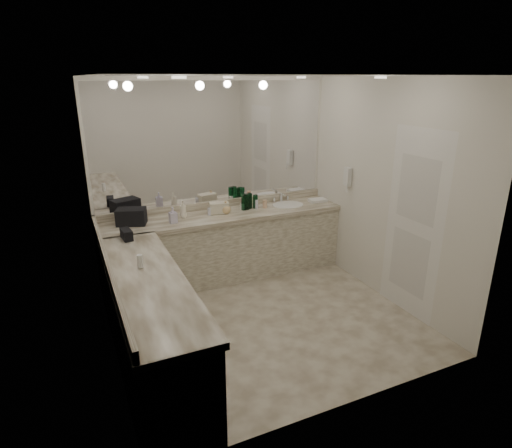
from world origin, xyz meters
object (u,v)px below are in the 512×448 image
wall_phone (347,177)px  soap_bottle_c (226,207)px  soap_bottle_a (183,209)px  soap_bottle_b (173,215)px  hand_towel (318,200)px  black_toiletry_bag (131,217)px  cream_cosmetic_case (219,208)px  sink (288,205)px

wall_phone → soap_bottle_c: 1.65m
soap_bottle_a → soap_bottle_b: size_ratio=1.10×
wall_phone → hand_towel: size_ratio=1.00×
black_toiletry_bag → soap_bottle_a: bearing=0.7°
soap_bottle_a → cream_cosmetic_case: bearing=-2.1°
soap_bottle_a → soap_bottle_c: size_ratio=1.31×
black_toiletry_bag → soap_bottle_a: (0.64, 0.01, 0.01)m
sink → soap_bottle_a: soap_bottle_a is taller
wall_phone → soap_bottle_a: bearing=164.9°
wall_phone → hand_towel: wall_phone is taller
hand_towel → soap_bottle_b: soap_bottle_b is taller
soap_bottle_b → black_toiletry_bag: bearing=162.5°
cream_cosmetic_case → soap_bottle_a: (-0.47, 0.02, 0.04)m
soap_bottle_b → wall_phone: bearing=-10.2°
cream_cosmetic_case → sink: bearing=7.4°
sink → hand_towel: bearing=-3.1°
black_toiletry_bag → cream_cosmetic_case: (1.11, -0.01, -0.03)m
hand_towel → soap_bottle_b: 2.12m
soap_bottle_a → soap_bottle_b: bearing=-137.3°
wall_phone → hand_towel: (-0.14, 0.48, -0.43)m
black_toiletry_bag → cream_cosmetic_case: black_toiletry_bag is taller
wall_phone → cream_cosmetic_case: bearing=161.3°
black_toiletry_bag → hand_towel: size_ratio=1.42×
wall_phone → black_toiletry_bag: size_ratio=0.70×
sink → soap_bottle_a: bearing=177.6°
sink → hand_towel: 0.47m
soap_bottle_a → soap_bottle_b: 0.23m
wall_phone → hand_towel: bearing=106.0°
cream_cosmetic_case → hand_towel: (1.47, -0.07, -0.05)m
soap_bottle_c → wall_phone: bearing=-17.9°
hand_towel → soap_bottle_c: size_ratio=1.43×
cream_cosmetic_case → hand_towel: size_ratio=1.00×
wall_phone → soap_bottle_c: bearing=162.1°
sink → hand_towel: size_ratio=1.83×
wall_phone → sink: bearing=140.4°
black_toiletry_bag → soap_bottle_c: black_toiletry_bag is taller
soap_bottle_a → black_toiletry_bag: bearing=-179.3°
black_toiletry_bag → soap_bottle_b: size_ratio=1.71×
cream_cosmetic_case → soap_bottle_c: bearing=-23.1°
black_toiletry_bag → sink: bearing=-1.5°
sink → wall_phone: size_ratio=1.83×
black_toiletry_bag → soap_bottle_b: bearing=-17.5°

